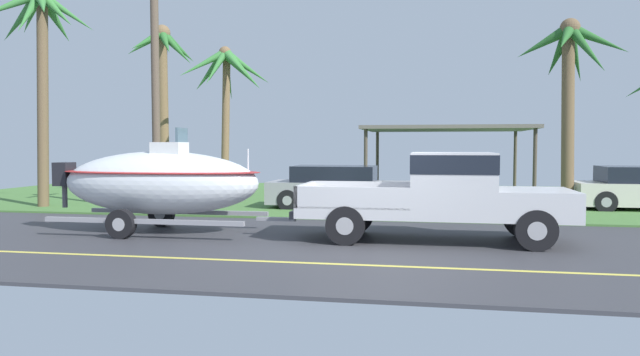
# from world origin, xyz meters

# --- Properties ---
(ground) EXTENTS (36.00, 22.00, 0.11)m
(ground) POSITION_xyz_m (0.00, 8.38, -0.01)
(ground) COLOR #38383D
(pickup_truck_towing) EXTENTS (5.87, 2.02, 1.88)m
(pickup_truck_towing) POSITION_xyz_m (1.44, 1.04, 1.04)
(pickup_truck_towing) COLOR silver
(pickup_truck_towing) RESTS_ON ground
(boat_on_trailer) EXTENTS (5.87, 2.19, 2.43)m
(boat_on_trailer) POSITION_xyz_m (-5.15, 1.04, 1.17)
(boat_on_trailer) COLOR gray
(boat_on_trailer) RESTS_ON ground
(parked_sedan_far) EXTENTS (4.60, 1.86, 1.38)m
(parked_sedan_far) POSITION_xyz_m (-1.79, 6.76, 0.67)
(parked_sedan_far) COLOR #99999E
(parked_sedan_far) RESTS_ON ground
(carport_awning) EXTENTS (6.66, 5.54, 2.79)m
(carport_awning) POSITION_xyz_m (1.67, 13.23, 2.67)
(carport_awning) COLOR #4C4238
(carport_awning) RESTS_ON ground
(palm_tree_near_left) EXTENTS (3.16, 2.95, 5.83)m
(palm_tree_near_left) POSITION_xyz_m (-6.73, 10.05, 4.57)
(palm_tree_near_left) COLOR brown
(palm_tree_near_left) RESTS_ON ground
(palm_tree_near_right) EXTENTS (3.17, 3.18, 7.15)m
(palm_tree_near_right) POSITION_xyz_m (-11.30, 5.36, 5.59)
(palm_tree_near_right) COLOR brown
(palm_tree_near_right) RESTS_ON ground
(palm_tree_mid) EXTENTS (3.39, 2.92, 5.98)m
(palm_tree_mid) POSITION_xyz_m (5.25, 7.93, 4.43)
(palm_tree_mid) COLOR brown
(palm_tree_mid) RESTS_ON ground
(palm_tree_far_right) EXTENTS (2.98, 2.96, 6.92)m
(palm_tree_far_right) POSITION_xyz_m (-9.68, 10.79, 5.05)
(palm_tree_far_right) COLOR brown
(palm_tree_far_right) RESTS_ON ground
(utility_pole) EXTENTS (0.24, 1.80, 7.44)m
(utility_pole) POSITION_xyz_m (-7.08, 4.81, 3.87)
(utility_pole) COLOR brown
(utility_pole) RESTS_ON ground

